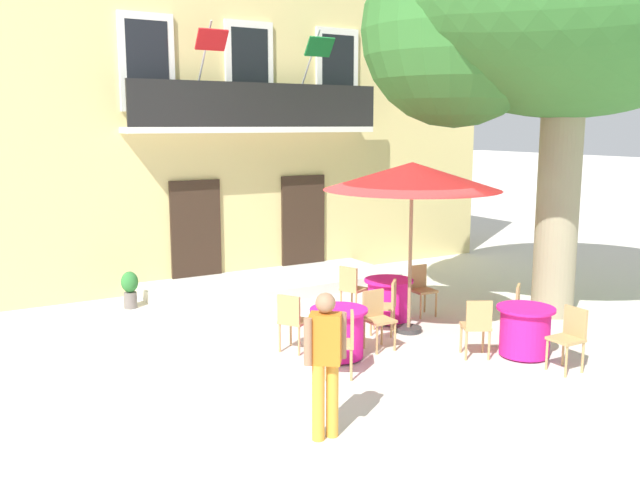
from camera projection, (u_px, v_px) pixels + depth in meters
ground_plane at (368, 343)px, 10.91m from camera, size 120.00×120.00×0.00m
building_facade at (214, 112)px, 16.35m from camera, size 13.00×5.09×7.50m
entrance_step_platform at (273, 284)px, 14.40m from camera, size 5.27×2.07×0.25m
plane_tree at (562, 12)px, 11.67m from camera, size 6.67×5.86×7.45m
cafe_table_near_tree at (339, 333)px, 10.14m from camera, size 0.86×0.86×0.76m
cafe_chair_near_tree_0 at (344, 340)px, 9.38m from camera, size 0.55×0.55×0.91m
cafe_chair_near_tree_1 at (377, 315)px, 10.56m from camera, size 0.40×0.40×0.91m
cafe_chair_near_tree_2 at (292, 319)px, 10.39m from camera, size 0.55×0.55×0.91m
cafe_table_middle at (525, 331)px, 10.23m from camera, size 0.86×0.86×0.76m
cafe_chair_middle_0 at (477, 324)px, 10.11m from camera, size 0.54×0.54×0.91m
cafe_chair_middle_1 at (570, 334)px, 9.60m from camera, size 0.40×0.40×0.91m
cafe_chair_middle_2 at (524, 309)px, 10.92m from camera, size 0.56×0.56×0.91m
cafe_table_front at (388, 300)px, 12.05m from camera, size 0.86×0.86×0.76m
cafe_chair_front_0 at (352, 287)px, 12.43m from camera, size 0.52×0.52×0.91m
cafe_chair_front_1 at (387, 303)px, 11.29m from camera, size 0.57×0.57×0.91m
cafe_chair_front_2 at (421, 287)px, 12.44m from camera, size 0.42×0.42×0.91m
cafe_umbrella at (412, 177)px, 11.07m from camera, size 2.90×2.90×2.85m
ground_planter_left at (130, 288)px, 12.92m from camera, size 0.32×0.32×0.71m
pedestrian_near_entrance at (325, 357)px, 7.45m from camera, size 0.53×0.38×1.66m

